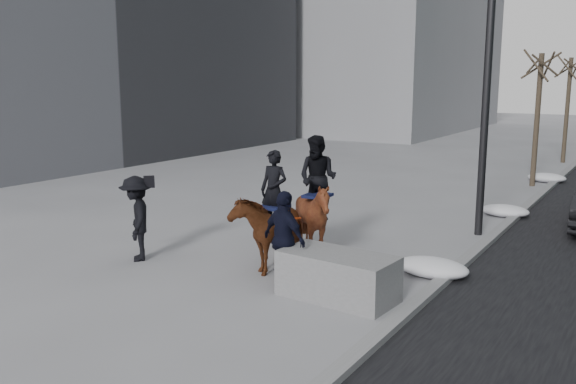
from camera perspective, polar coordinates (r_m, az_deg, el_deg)
The scene contains 11 objects.
ground at distance 11.41m, azimuth -3.22°, elevation -8.38°, with size 120.00×120.00×0.00m, color gray.
curb at distance 19.43m, azimuth 21.75°, elevation -0.98°, with size 0.25×90.00×0.12m, color gray.
planter at distance 10.49m, azimuth 4.67°, elevation -7.84°, with size 1.97×0.98×0.79m, color gray.
tree_near at distance 22.67m, azimuth 22.31°, elevation 6.82°, with size 1.20×1.20×5.04m, color #392E21, non-canonical shape.
tree_far at distance 29.66m, azimuth 24.69°, elevation 7.41°, with size 1.20×1.20×5.10m, color #3D3224, non-canonical shape.
mounted_left at distance 12.07m, azimuth -1.65°, elevation -3.02°, with size 0.85×1.81×2.32m.
mounted_right at distance 12.57m, azimuth 2.52°, elevation -1.71°, with size 1.43×1.59×2.56m.
feeder at distance 10.89m, azimuth -0.33°, elevation -4.46°, with size 1.11×1.00×1.75m.
camera_crew at distance 12.87m, azimuth -13.98°, elevation -2.38°, with size 1.26×1.26×1.75m.
lamppost at distance 15.00m, azimuth 18.43°, elevation 15.00°, with size 0.25×0.80×9.09m.
snow_piles at distance 17.42m, azimuth 19.54°, elevation -1.74°, with size 1.39×13.39×0.35m.
Camera 1 is at (6.23, -8.81, 3.71)m, focal length 38.00 mm.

